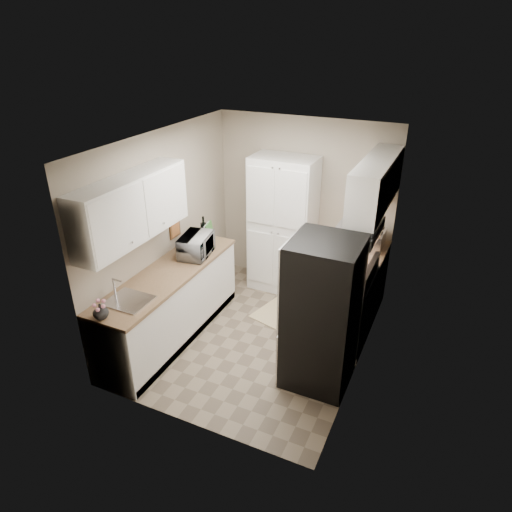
{
  "coord_description": "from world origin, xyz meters",
  "views": [
    {
      "loc": [
        2.0,
        -4.35,
        3.56
      ],
      "look_at": [
        -0.09,
        0.15,
        1.06
      ],
      "focal_mm": 32.0,
      "sensor_mm": 36.0,
      "label": 1
    }
  ],
  "objects_px": {
    "electric_range": "(342,307)",
    "toaster_oven": "(371,239)",
    "pantry_cabinet": "(283,225)",
    "wine_bottle": "(204,230)",
    "refrigerator": "(322,314)",
    "microwave": "(196,245)"
  },
  "relations": [
    {
      "from": "pantry_cabinet",
      "to": "wine_bottle",
      "type": "bearing_deg",
      "value": -136.88
    },
    {
      "from": "refrigerator",
      "to": "toaster_oven",
      "type": "bearing_deg",
      "value": 85.53
    },
    {
      "from": "wine_bottle",
      "to": "toaster_oven",
      "type": "bearing_deg",
      "value": 19.61
    },
    {
      "from": "pantry_cabinet",
      "to": "microwave",
      "type": "xyz_separation_m",
      "value": [
        -0.71,
        -1.21,
        0.06
      ]
    },
    {
      "from": "pantry_cabinet",
      "to": "microwave",
      "type": "relative_size",
      "value": 3.96
    },
    {
      "from": "pantry_cabinet",
      "to": "refrigerator",
      "type": "relative_size",
      "value": 1.18
    },
    {
      "from": "electric_range",
      "to": "wine_bottle",
      "type": "height_order",
      "value": "wine_bottle"
    },
    {
      "from": "pantry_cabinet",
      "to": "microwave",
      "type": "bearing_deg",
      "value": -120.39
    },
    {
      "from": "refrigerator",
      "to": "wine_bottle",
      "type": "xyz_separation_m",
      "value": [
        -1.98,
        0.93,
        0.23
      ]
    },
    {
      "from": "microwave",
      "to": "toaster_oven",
      "type": "xyz_separation_m",
      "value": [
        1.98,
        1.17,
        -0.02
      ]
    },
    {
      "from": "electric_range",
      "to": "pantry_cabinet",
      "type": "bearing_deg",
      "value": 141.78
    },
    {
      "from": "electric_range",
      "to": "refrigerator",
      "type": "bearing_deg",
      "value": -92.48
    },
    {
      "from": "electric_range",
      "to": "refrigerator",
      "type": "xyz_separation_m",
      "value": [
        -0.03,
        -0.8,
        0.37
      ]
    },
    {
      "from": "pantry_cabinet",
      "to": "refrigerator",
      "type": "xyz_separation_m",
      "value": [
        1.14,
        -1.73,
        -0.15
      ]
    },
    {
      "from": "wine_bottle",
      "to": "pantry_cabinet",
      "type": "bearing_deg",
      "value": 43.12
    },
    {
      "from": "electric_range",
      "to": "toaster_oven",
      "type": "height_order",
      "value": "toaster_oven"
    },
    {
      "from": "pantry_cabinet",
      "to": "electric_range",
      "type": "height_order",
      "value": "pantry_cabinet"
    },
    {
      "from": "electric_range",
      "to": "microwave",
      "type": "xyz_separation_m",
      "value": [
        -1.88,
        -0.29,
        0.58
      ]
    },
    {
      "from": "wine_bottle",
      "to": "electric_range",
      "type": "bearing_deg",
      "value": -3.8
    },
    {
      "from": "electric_range",
      "to": "toaster_oven",
      "type": "distance_m",
      "value": 1.06
    },
    {
      "from": "electric_range",
      "to": "wine_bottle",
      "type": "distance_m",
      "value": 2.11
    },
    {
      "from": "pantry_cabinet",
      "to": "refrigerator",
      "type": "distance_m",
      "value": 2.07
    }
  ]
}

